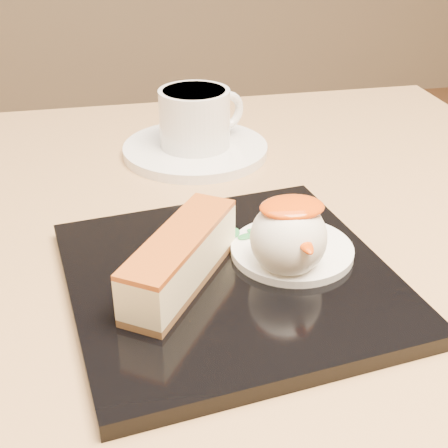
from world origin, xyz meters
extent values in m
cube|color=olive|center=(0.00, 0.00, 0.70)|extent=(0.80, 0.80, 0.04)
cube|color=black|center=(0.04, -0.02, 0.73)|extent=(0.25, 0.25, 0.01)
cube|color=brown|center=(0.01, -0.02, 0.73)|extent=(0.09, 0.12, 0.01)
cube|color=#FFE2A6|center=(0.01, -0.02, 0.75)|extent=(0.09, 0.12, 0.03)
cube|color=#8F3F0F|center=(0.01, -0.02, 0.77)|extent=(0.09, 0.12, 0.00)
cylinder|color=white|center=(0.09, 0.00, 0.73)|extent=(0.09, 0.09, 0.01)
sphere|color=white|center=(0.08, -0.02, 0.76)|extent=(0.05, 0.05, 0.05)
ellipsoid|color=#DC4406|center=(0.09, -0.02, 0.78)|extent=(0.04, 0.03, 0.01)
ellipsoid|color=#2D8B42|center=(0.06, 0.02, 0.74)|extent=(0.02, 0.01, 0.00)
ellipsoid|color=#2D8B42|center=(0.07, 0.02, 0.74)|extent=(0.02, 0.01, 0.00)
ellipsoid|color=#2D8B42|center=(0.06, 0.02, 0.74)|extent=(0.01, 0.02, 0.00)
cylinder|color=white|center=(0.06, 0.22, 0.72)|extent=(0.15, 0.15, 0.01)
cylinder|color=white|center=(0.06, 0.22, 0.76)|extent=(0.07, 0.07, 0.06)
cylinder|color=black|center=(0.06, 0.22, 0.79)|extent=(0.06, 0.06, 0.00)
torus|color=white|center=(0.10, 0.24, 0.76)|extent=(0.04, 0.02, 0.04)
camera|label=1|loc=(-0.03, -0.37, 0.98)|focal=50.00mm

